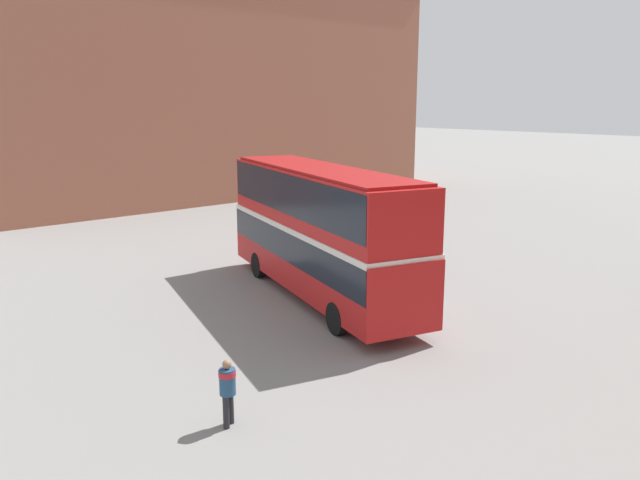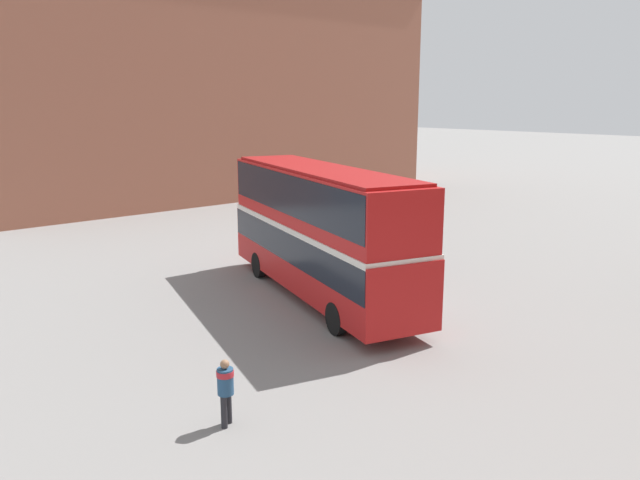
# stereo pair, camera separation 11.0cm
# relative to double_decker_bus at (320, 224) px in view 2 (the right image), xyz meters

# --- Properties ---
(ground_plane) EXTENTS (240.00, 240.00, 0.00)m
(ground_plane) POSITION_rel_double_decker_bus_xyz_m (1.83, 0.83, -2.71)
(ground_plane) COLOR gray
(building_row_left) EXTENTS (9.77, 35.71, 16.15)m
(building_row_left) POSITION_rel_double_decker_bus_xyz_m (-25.10, 11.34, 5.37)
(building_row_left) COLOR #935642
(building_row_left) RESTS_ON ground_plane
(double_decker_bus) EXTENTS (11.67, 5.55, 4.74)m
(double_decker_bus) POSITION_rel_double_decker_bus_xyz_m (0.00, 0.00, 0.00)
(double_decker_bus) COLOR red
(double_decker_bus) RESTS_ON ground_plane
(pedestrian_foreground) EXTENTS (0.53, 0.53, 1.55)m
(pedestrian_foreground) POSITION_rel_double_decker_bus_xyz_m (5.70, -7.64, -1.76)
(pedestrian_foreground) COLOR #232328
(pedestrian_foreground) RESTS_ON ground_plane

